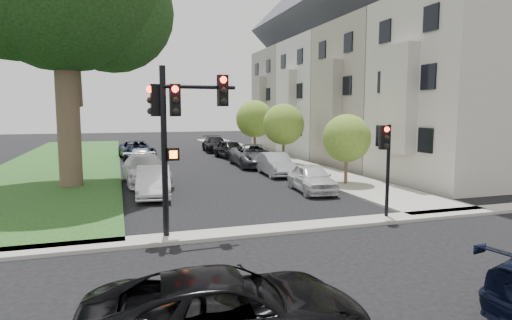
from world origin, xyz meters
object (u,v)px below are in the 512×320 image
object	(u,v)px
car_parked_3	(231,149)
car_parked_8	(137,150)
small_tree_b	(284,124)
small_tree_c	(255,119)
car_parked_6	(145,169)
car_parked_2	(254,156)
car_parked_4	(215,144)
small_tree_a	(347,138)
traffic_signal_secondary	(386,154)
traffic_signal_main	(177,121)
car_parked_5	(153,182)
car_parked_0	(312,178)
car_parked_1	(275,164)
car_parked_7	(140,157)
car_cross_near	(228,311)

from	to	relation	value
car_parked_3	car_parked_8	world-z (taller)	car_parked_3
small_tree_b	small_tree_c	bearing A→B (deg)	90.00
car_parked_6	car_parked_2	bearing A→B (deg)	29.22
car_parked_4	small_tree_a	bearing A→B (deg)	-79.23
car_parked_6	small_tree_a	bearing A→B (deg)	-25.04
car_parked_2	car_parked_8	distance (m)	10.64
traffic_signal_secondary	traffic_signal_main	bearing A→B (deg)	179.68
traffic_signal_secondary	car_parked_4	distance (m)	27.09
small_tree_a	car_parked_5	bearing A→B (deg)	179.17
car_parked_8	small_tree_b	bearing A→B (deg)	-42.64
car_parked_0	car_parked_3	distance (m)	15.40
traffic_signal_secondary	car_parked_8	world-z (taller)	traffic_signal_secondary
car_parked_1	car_parked_8	distance (m)	14.01
small_tree_c	car_parked_2	world-z (taller)	small_tree_c
traffic_signal_main	car_parked_6	world-z (taller)	traffic_signal_main
car_parked_4	car_parked_5	bearing A→B (deg)	-106.08
car_parked_6	car_parked_8	xyz separation A→B (m)	(0.12, 12.46, -0.03)
car_parked_3	car_parked_8	xyz separation A→B (m)	(-7.39, 1.94, -0.01)
car_parked_1	car_parked_2	size ratio (longest dim) A/B	0.74
car_parked_6	car_parked_7	xyz separation A→B (m)	(0.12, 7.22, -0.10)
car_parked_2	small_tree_a	bearing A→B (deg)	-73.51
car_cross_near	car_parked_3	world-z (taller)	car_parked_3
car_parked_5	car_parked_8	size ratio (longest dim) A/B	0.78
car_parked_1	car_parked_7	xyz separation A→B (m)	(-7.62, 6.52, -0.00)
small_tree_a	car_parked_6	distance (m)	10.82
small_tree_b	car_parked_8	world-z (taller)	small_tree_b
car_parked_0	car_parked_6	size ratio (longest dim) A/B	0.74
small_tree_a	small_tree_b	size ratio (longest dim) A/B	0.85
small_tree_a	car_parked_1	world-z (taller)	small_tree_a
traffic_signal_main	traffic_signal_secondary	world-z (taller)	traffic_signal_main
car_parked_5	car_parked_6	size ratio (longest dim) A/B	0.78
small_tree_b	car_cross_near	xyz separation A→B (m)	(-9.70, -21.98, -2.29)
car_cross_near	car_parked_8	world-z (taller)	car_parked_8
traffic_signal_main	car_cross_near	distance (m)	7.16
car_parked_4	car_parked_5	world-z (taller)	car_parked_4
car_parked_2	car_parked_4	xyz separation A→B (m)	(-0.21, 11.49, -0.04)
car_parked_3	car_parked_7	size ratio (longest dim) A/B	1.11
car_parked_0	car_parked_4	xyz separation A→B (m)	(0.01, 21.40, 0.07)
car_parked_8	traffic_signal_secondary	bearing A→B (deg)	-77.12
car_parked_0	car_parked_7	bearing A→B (deg)	127.71
traffic_signal_secondary	car_parked_6	distance (m)	13.14
car_cross_near	car_parked_3	size ratio (longest dim) A/B	1.06
small_tree_b	car_parked_1	size ratio (longest dim) A/B	1.07
small_tree_b	car_parked_2	size ratio (longest dim) A/B	0.79
car_parked_3	car_parked_6	distance (m)	12.93
car_parked_1	car_parked_3	size ratio (longest dim) A/B	0.94
car_parked_7	traffic_signal_main	bearing A→B (deg)	-83.74
small_tree_c	car_parked_6	world-z (taller)	small_tree_c
car_parked_4	car_parked_7	bearing A→B (deg)	-124.54
small_tree_b	traffic_signal_main	size ratio (longest dim) A/B	0.85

